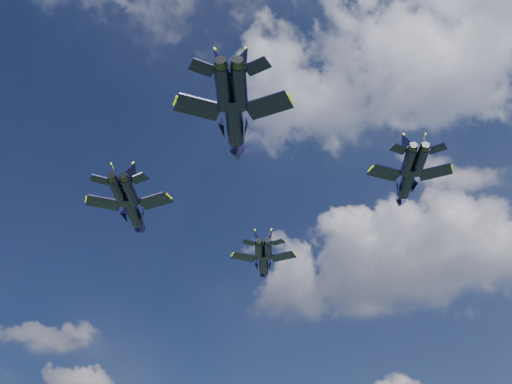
% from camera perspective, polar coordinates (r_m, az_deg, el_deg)
% --- Properties ---
extents(jet_lead, '(10.27, 14.03, 3.36)m').
position_cam_1_polar(jet_lead, '(97.38, 0.77, -7.09)').
color(jet_lead, black).
extents(jet_left, '(12.00, 16.54, 3.94)m').
position_cam_1_polar(jet_left, '(86.03, -12.16, -1.91)').
color(jet_left, black).
extents(jet_right, '(11.10, 15.14, 3.63)m').
position_cam_1_polar(jet_right, '(82.94, 14.82, 0.92)').
color(jet_right, black).
extents(jet_slot, '(12.96, 17.74, 4.24)m').
position_cam_1_polar(jet_slot, '(67.81, -2.15, 6.94)').
color(jet_slot, black).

